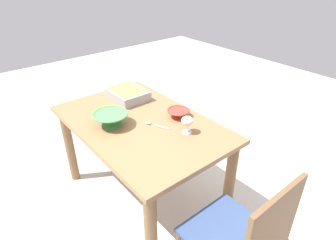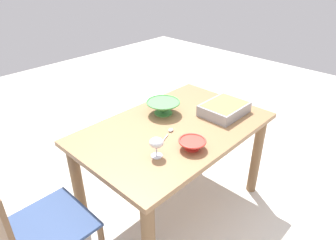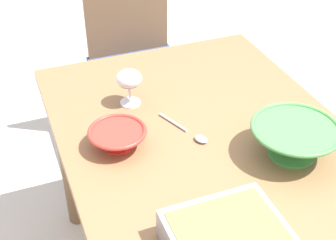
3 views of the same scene
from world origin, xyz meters
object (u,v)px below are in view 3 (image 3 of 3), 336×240
dining_table (216,184)px  mixing_bowl (294,139)px  chair (136,56)px  wine_glass (129,81)px  serving_spoon (192,134)px  small_bowl (118,137)px

dining_table → mixing_bowl: (-0.08, -0.19, 0.18)m
dining_table → chair: (1.03, -0.08, -0.09)m
chair → mixing_bowl: (-1.11, -0.11, 0.27)m
wine_glass → serving_spoon: size_ratio=0.63×
chair → small_bowl: chair is taller
dining_table → serving_spoon: size_ratio=6.77×
dining_table → small_bowl: size_ratio=7.78×
chair → serving_spoon: (-0.93, 0.12, 0.23)m
mixing_bowl → serving_spoon: size_ratio=1.28×
serving_spoon → wine_glass: bearing=27.5°
wine_glass → small_bowl: 0.23m
chair → wine_glass: chair is taller
dining_table → chair: chair is taller
small_bowl → serving_spoon: bearing=-97.8°
serving_spoon → dining_table: bearing=-157.4°
chair → wine_glass: size_ratio=7.53×
dining_table → wine_glass: 0.42m
mixing_bowl → serving_spoon: (0.18, 0.23, -0.05)m
serving_spoon → mixing_bowl: bearing=-128.4°
dining_table → chair: bearing=-4.2°
chair → small_bowl: (-0.90, 0.34, 0.25)m
chair → mixing_bowl: chair is taller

